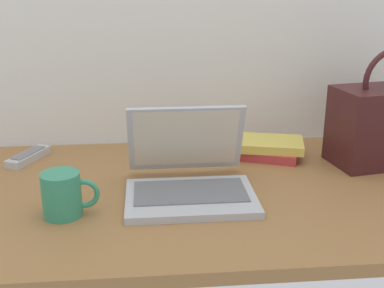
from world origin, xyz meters
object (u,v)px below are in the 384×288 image
laptop (189,176)px  coffee_mug (63,194)px  book_stack (270,148)px  remote_control_near (29,156)px

laptop → coffee_mug: laptop is taller
coffee_mug → book_stack: (0.55, 0.33, -0.03)m
coffee_mug → book_stack: 0.65m
laptop → remote_control_near: 0.53m
laptop → coffee_mug: (-0.29, -0.10, 0.01)m
laptop → coffee_mug: bearing=-161.9°
laptop → coffee_mug: 0.31m
remote_control_near → coffee_mug: bearing=-66.9°
laptop → remote_control_near: laptop is taller
laptop → coffee_mug: size_ratio=2.42×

